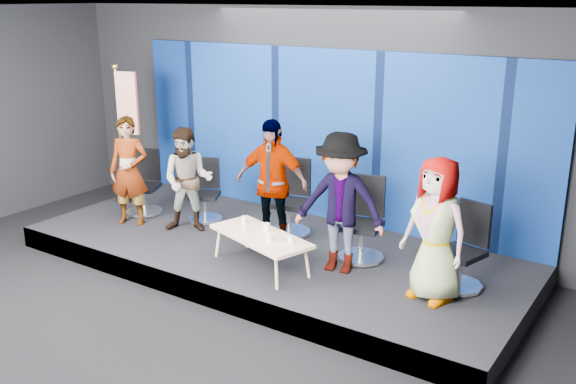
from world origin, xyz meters
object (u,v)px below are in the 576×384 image
(mug_d, at_px, (269,237))
(flag_stand, at_px, (125,131))
(panelist_a, at_px, (129,171))
(chair_e, at_px, (463,261))
(panelist_c, at_px, (271,183))
(chair_d, at_px, (363,233))
(chair_c, at_px, (291,209))
(panelist_d, at_px, (340,203))
(chair_a, at_px, (145,193))
(panelist_e, at_px, (436,230))
(panelist_b, at_px, (188,180))
(chair_b, at_px, (205,200))
(mug_a, at_px, (244,219))
(mug_b, at_px, (244,227))
(mug_e, at_px, (291,240))
(mug_c, at_px, (266,227))
(coffee_table, at_px, (261,237))

(mug_d, bearing_deg, flag_stand, 163.15)
(panelist_a, relative_size, chair_e, 1.59)
(panelist_c, relative_size, chair_d, 1.62)
(chair_c, xyz_separation_m, chair_e, (2.69, -0.40, -0.02))
(panelist_c, height_order, mug_d, panelist_c)
(panelist_d, bearing_deg, chair_a, 166.05)
(panelist_a, distance_m, panelist_e, 4.77)
(flag_stand, bearing_deg, panelist_d, -21.55)
(panelist_a, xyz_separation_m, panelist_b, (0.95, 0.25, -0.05))
(chair_b, xyz_separation_m, mug_a, (1.33, -0.75, 0.17))
(mug_b, bearing_deg, chair_b, 146.80)
(chair_d, height_order, mug_a, chair_d)
(chair_b, xyz_separation_m, mug_d, (1.99, -1.11, 0.18))
(chair_e, xyz_separation_m, mug_a, (-2.78, -0.60, 0.15))
(chair_a, height_order, panelist_b, panelist_b)
(flag_stand, bearing_deg, panelist_b, -29.98)
(panelist_b, relative_size, panelist_e, 0.92)
(mug_e, bearing_deg, chair_c, 123.32)
(mug_d, bearing_deg, panelist_a, 172.36)
(mug_c, bearing_deg, panelist_a, 177.47)
(mug_b, bearing_deg, panelist_e, 8.81)
(chair_a, height_order, chair_e, chair_e)
(chair_c, height_order, mug_d, chair_c)
(panelist_a, relative_size, chair_d, 1.50)
(chair_d, bearing_deg, panelist_b, -179.86)
(chair_c, xyz_separation_m, chair_d, (1.31, -0.27, 0.00))
(flag_stand, bearing_deg, mug_b, -32.03)
(panelist_c, relative_size, mug_b, 20.86)
(chair_d, xyz_separation_m, chair_e, (1.39, -0.13, -0.02))
(chair_b, bearing_deg, panelist_a, -167.01)
(mug_c, height_order, mug_d, mug_c)
(chair_d, xyz_separation_m, panelist_e, (1.20, -0.60, 0.48))
(panelist_b, relative_size, mug_a, 17.77)
(panelist_b, xyz_separation_m, panelist_d, (2.54, -0.03, 0.12))
(chair_e, distance_m, mug_b, 2.73)
(chair_e, height_order, mug_c, chair_e)
(panelist_d, bearing_deg, mug_a, 179.94)
(mug_c, relative_size, mug_d, 1.01)
(chair_b, height_order, mug_b, chair_b)
(panelist_e, xyz_separation_m, mug_c, (-2.16, -0.23, -0.34))
(panelist_d, bearing_deg, chair_d, 71.30)
(mug_d, relative_size, mug_e, 1.18)
(panelist_b, distance_m, coffee_table, 1.77)
(mug_a, bearing_deg, chair_b, 150.58)
(chair_d, bearing_deg, mug_b, -151.12)
(panelist_a, distance_m, mug_b, 2.40)
(panelist_b, bearing_deg, panelist_a, 166.52)
(flag_stand, bearing_deg, mug_d, -31.64)
(mug_c, distance_m, flag_stand, 3.60)
(chair_d, relative_size, coffee_table, 0.71)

